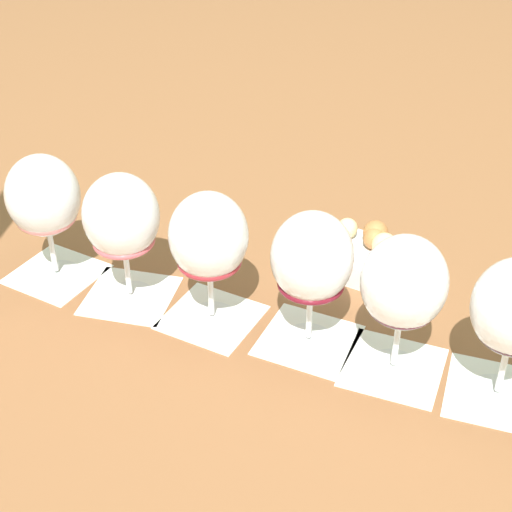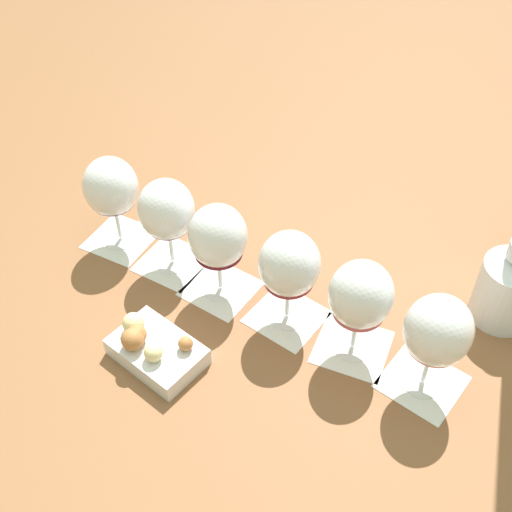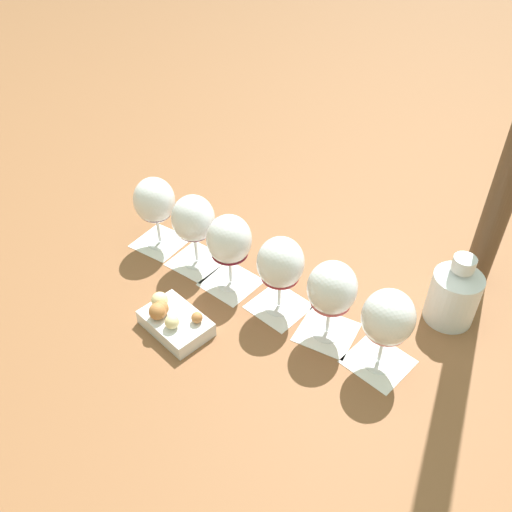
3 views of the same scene
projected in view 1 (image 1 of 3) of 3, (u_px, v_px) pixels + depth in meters
ground_plane at (259, 330)px, 0.96m from camera, size 8.00×8.00×0.00m
tasting_card_0 at (57, 274)px, 1.05m from camera, size 0.15×0.15×0.00m
tasting_card_1 at (130, 295)px, 1.01m from camera, size 0.14×0.14×0.00m
tasting_card_2 at (212, 317)px, 0.98m from camera, size 0.15×0.15×0.00m
tasting_card_3 at (308, 340)px, 0.94m from camera, size 0.15×0.15×0.00m
tasting_card_4 at (393, 367)px, 0.90m from camera, size 0.15×0.15×0.00m
tasting_card_5 at (497, 394)px, 0.86m from camera, size 0.15×0.15×0.00m
wine_glass_0 at (44, 201)px, 0.99m from camera, size 0.09×0.09×0.17m
wine_glass_1 at (122, 220)px, 0.95m from camera, size 0.09×0.09×0.17m
wine_glass_2 at (209, 241)px, 0.91m from camera, size 0.09×0.09×0.17m
wine_glass_3 at (312, 262)px, 0.88m from camera, size 0.09×0.09×0.17m
wine_glass_4 at (404, 288)px, 0.84m from camera, size 0.09×0.09×0.17m
snack_dish at (355, 251)px, 1.06m from camera, size 0.16×0.16×0.07m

